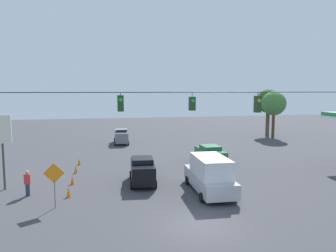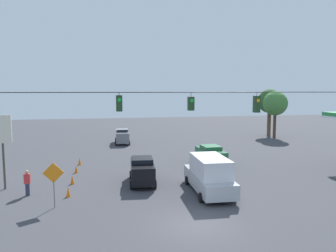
# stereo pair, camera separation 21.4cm
# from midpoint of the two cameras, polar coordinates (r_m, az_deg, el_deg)

# --- Properties ---
(ground_plane) EXTENTS (140.00, 140.00, 0.00)m
(ground_plane) POSITION_cam_midpoint_polar(r_m,az_deg,el_deg) (18.55, 5.46, -16.79)
(ground_plane) COLOR #3D3D42
(overhead_signal_span) EXTENTS (23.07, 0.38, 7.85)m
(overhead_signal_span) POSITION_cam_midpoint_polar(r_m,az_deg,el_deg) (18.64, 4.46, -1.15)
(overhead_signal_span) COLOR #939399
(overhead_signal_span) RESTS_ON ground_plane
(sedan_green_oncoming_far) EXTENTS (2.12, 4.53, 1.86)m
(sedan_green_oncoming_far) POSITION_cam_midpoint_polar(r_m,az_deg,el_deg) (32.47, 7.62, -4.95)
(sedan_green_oncoming_far) COLOR #236038
(sedan_green_oncoming_far) RESTS_ON ground_plane
(box_truck_silver_crossing_near) EXTENTS (2.64, 6.41, 2.61)m
(box_truck_silver_crossing_near) POSITION_cam_midpoint_polar(r_m,az_deg,el_deg) (23.63, 7.47, -8.38)
(box_truck_silver_crossing_near) COLOR #A8AAB2
(box_truck_silver_crossing_near) RESTS_ON ground_plane
(sedan_grey_withflow_deep) EXTENTS (2.05, 4.49, 2.01)m
(sedan_grey_withflow_deep) POSITION_cam_midpoint_polar(r_m,az_deg,el_deg) (44.99, -7.84, -1.74)
(sedan_grey_withflow_deep) COLOR slate
(sedan_grey_withflow_deep) RESTS_ON ground_plane
(sedan_black_withflow_mid) EXTENTS (2.24, 4.62, 2.03)m
(sedan_black_withflow_mid) POSITION_cam_midpoint_polar(r_m,az_deg,el_deg) (25.82, -4.27, -7.65)
(sedan_black_withflow_mid) COLOR black
(sedan_black_withflow_mid) RESTS_ON ground_plane
(traffic_cone_nearest) EXTENTS (0.31, 0.31, 0.68)m
(traffic_cone_nearest) POSITION_cam_midpoint_polar(r_m,az_deg,el_deg) (23.74, -16.75, -10.95)
(traffic_cone_nearest) COLOR orange
(traffic_cone_nearest) RESTS_ON ground_plane
(traffic_cone_second) EXTENTS (0.31, 0.31, 0.68)m
(traffic_cone_second) POSITION_cam_midpoint_polar(r_m,az_deg,el_deg) (26.72, -16.11, -8.99)
(traffic_cone_second) COLOR orange
(traffic_cone_second) RESTS_ON ground_plane
(traffic_cone_third) EXTENTS (0.31, 0.31, 0.68)m
(traffic_cone_third) POSITION_cam_midpoint_polar(r_m,az_deg,el_deg) (30.11, -15.53, -7.25)
(traffic_cone_third) COLOR orange
(traffic_cone_third) RESTS_ON ground_plane
(traffic_cone_fourth) EXTENTS (0.31, 0.31, 0.68)m
(traffic_cone_fourth) POSITION_cam_midpoint_polar(r_m,az_deg,el_deg) (33.23, -14.96, -5.97)
(traffic_cone_fourth) COLOR orange
(traffic_cone_fourth) RESTS_ON ground_plane
(work_zone_sign) EXTENTS (1.27, 0.06, 2.84)m
(work_zone_sign) POSITION_cam_midpoint_polar(r_m,az_deg,el_deg) (21.47, -19.05, -8.28)
(work_zone_sign) COLOR slate
(work_zone_sign) RESTS_ON ground_plane
(pedestrian) EXTENTS (0.40, 0.28, 1.79)m
(pedestrian) POSITION_cam_midpoint_polar(r_m,az_deg,el_deg) (24.81, -23.08, -9.07)
(pedestrian) COLOR #2D334C
(pedestrian) RESTS_ON ground_plane
(tree_horizon_left) EXTENTS (3.66, 3.66, 7.10)m
(tree_horizon_left) POSITION_cam_midpoint_polar(r_m,az_deg,el_deg) (52.24, 18.29, 3.70)
(tree_horizon_left) COLOR #4C3823
(tree_horizon_left) RESTS_ON ground_plane
(tree_horizon_right) EXTENTS (3.80, 3.80, 7.43)m
(tree_horizon_right) POSITION_cam_midpoint_polar(r_m,az_deg,el_deg) (54.72, 17.40, 4.07)
(tree_horizon_right) COLOR brown
(tree_horizon_right) RESTS_ON ground_plane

